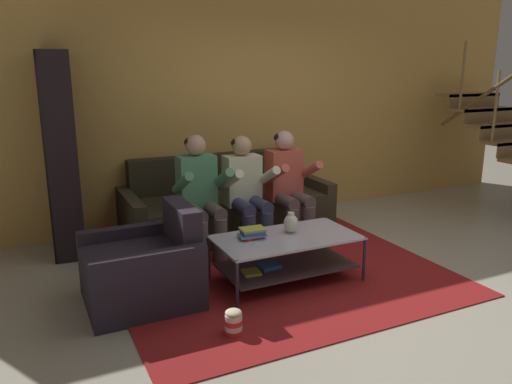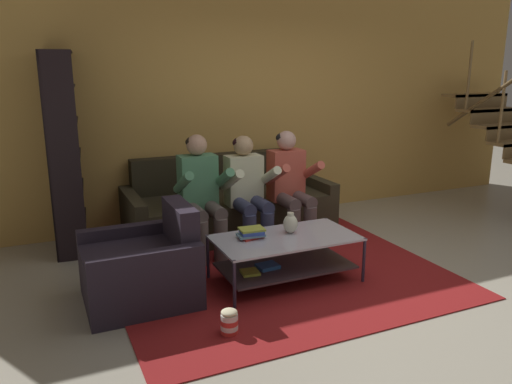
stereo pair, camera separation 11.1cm
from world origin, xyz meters
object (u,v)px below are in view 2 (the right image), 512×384
object	(u,v)px
coffee_table	(284,252)
book_stack	(251,233)
person_seated_left	(201,191)
bookshelf	(62,168)
popcorn_tub	(229,322)
person_seated_right	(291,182)
person_seated_middle	(248,188)
vase	(290,223)
couch	(228,208)
armchair	(143,269)

from	to	relation	value
coffee_table	book_stack	bearing A→B (deg)	159.93
person_seated_left	bookshelf	world-z (taller)	bookshelf
popcorn_tub	person_seated_right	bearing A→B (deg)	49.98
person_seated_middle	vase	size ratio (longest dim) A/B	6.24
person_seated_left	coffee_table	distance (m)	1.12
person_seated_middle	person_seated_right	world-z (taller)	person_seated_right
person_seated_middle	popcorn_tub	xyz separation A→B (m)	(-0.84, -1.60, -0.56)
couch	person_seated_left	size ratio (longest dim) A/B	1.91
book_stack	person_seated_middle	bearing A→B (deg)	68.71
person_seated_middle	vase	xyz separation A→B (m)	(0.06, -0.85, -0.15)
armchair	person_seated_left	bearing A→B (deg)	45.80
person_seated_middle	coffee_table	distance (m)	1.01
person_seated_left	armchair	world-z (taller)	person_seated_left
person_seated_right	bookshelf	bearing A→B (deg)	161.00
popcorn_tub	armchair	bearing A→B (deg)	119.04
person_seated_left	vase	distance (m)	1.04
popcorn_tub	person_seated_middle	bearing A→B (deg)	62.39
couch	book_stack	world-z (taller)	couch
person_seated_left	book_stack	size ratio (longest dim) A/B	4.92
person_seated_left	bookshelf	xyz separation A→B (m)	(-1.25, 0.78, 0.19)
person_seated_left	book_stack	world-z (taller)	person_seated_left
couch	person_seated_left	distance (m)	0.86
person_seated_left	vase	size ratio (longest dim) A/B	6.45
couch	person_seated_middle	bearing A→B (deg)	-90.00
coffee_table	popcorn_tub	bearing A→B (deg)	-139.86
person_seated_middle	coffee_table	world-z (taller)	person_seated_middle
person_seated_middle	armchair	size ratio (longest dim) A/B	1.35
coffee_table	bookshelf	bearing A→B (deg)	134.86
person_seated_left	armchair	xyz separation A→B (m)	(-0.78, -0.80, -0.40)
coffee_table	book_stack	size ratio (longest dim) A/B	5.08
person_seated_middle	bookshelf	xyz separation A→B (m)	(-1.76, 0.78, 0.21)
person_seated_middle	coffee_table	xyz separation A→B (m)	(-0.05, -0.94, -0.38)
person_seated_right	book_stack	xyz separation A→B (m)	(-0.83, -0.84, -0.20)
couch	popcorn_tub	distance (m)	2.34
coffee_table	bookshelf	size ratio (longest dim) A/B	0.62
person_seated_right	book_stack	distance (m)	1.20
bookshelf	popcorn_tub	world-z (taller)	bookshelf
person_seated_left	popcorn_tub	bearing A→B (deg)	-101.56
person_seated_middle	couch	bearing A→B (deg)	90.00
person_seated_left	person_seated_middle	xyz separation A→B (m)	(0.51, -0.00, -0.02)
couch	armchair	bearing A→B (deg)	-133.16
couch	coffee_table	distance (m)	1.51
person_seated_middle	armchair	xyz separation A→B (m)	(-1.29, -0.79, -0.38)
person_seated_right	armchair	world-z (taller)	person_seated_right
person_seated_right	coffee_table	size ratio (longest dim) A/B	0.96
couch	book_stack	bearing A→B (deg)	-102.98
bookshelf	armchair	size ratio (longest dim) A/B	2.32
couch	armchair	world-z (taller)	couch
vase	book_stack	bearing A→B (deg)	177.64
couch	armchair	xyz separation A→B (m)	(-1.29, -1.37, -0.01)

